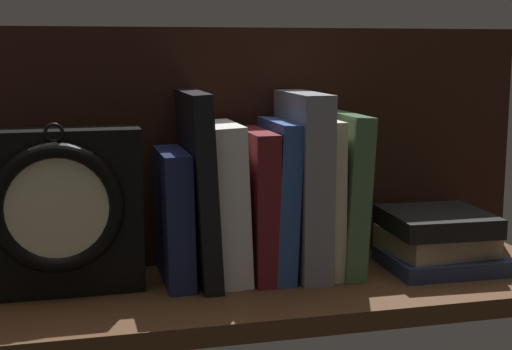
{
  "coord_description": "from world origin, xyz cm",
  "views": [
    {
      "loc": [
        -24.37,
        -90.16,
        30.5
      ],
      "look_at": [
        -0.12,
        4.13,
        13.81
      ],
      "focal_mm": 52.19,
      "sensor_mm": 36.0,
      "label": 1
    }
  ],
  "objects_px": {
    "book_blue_modern": "(276,198)",
    "framed_clock": "(58,211)",
    "book_cream_twain": "(324,195)",
    "book_stack_side": "(438,240)",
    "book_gray_chess": "(303,184)",
    "book_black_skeptic": "(198,187)",
    "book_maroon_dawkins": "(253,204)",
    "book_navy_bierce": "(174,217)",
    "book_green_romantic": "(342,192)",
    "book_white_catcher": "(225,202)"
  },
  "relations": [
    {
      "from": "book_navy_bierce",
      "to": "framed_clock",
      "type": "xyz_separation_m",
      "value": [
        -0.15,
        -0.01,
        0.02
      ]
    },
    {
      "from": "book_black_skeptic",
      "to": "book_navy_bierce",
      "type": "bearing_deg",
      "value": 180.0
    },
    {
      "from": "book_maroon_dawkins",
      "to": "book_cream_twain",
      "type": "bearing_deg",
      "value": 0.0
    },
    {
      "from": "book_cream_twain",
      "to": "book_blue_modern",
      "type": "bearing_deg",
      "value": 180.0
    },
    {
      "from": "book_blue_modern",
      "to": "framed_clock",
      "type": "distance_m",
      "value": 0.29
    },
    {
      "from": "book_blue_modern",
      "to": "book_green_romantic",
      "type": "distance_m",
      "value": 0.09
    },
    {
      "from": "book_green_romantic",
      "to": "book_stack_side",
      "type": "bearing_deg",
      "value": -11.64
    },
    {
      "from": "book_gray_chess",
      "to": "book_white_catcher",
      "type": "bearing_deg",
      "value": 180.0
    },
    {
      "from": "book_cream_twain",
      "to": "book_stack_side",
      "type": "distance_m",
      "value": 0.18
    },
    {
      "from": "book_black_skeptic",
      "to": "framed_clock",
      "type": "height_order",
      "value": "book_black_skeptic"
    },
    {
      "from": "book_stack_side",
      "to": "book_cream_twain",
      "type": "bearing_deg",
      "value": 170.21
    },
    {
      "from": "framed_clock",
      "to": "book_stack_side",
      "type": "relative_size",
      "value": 1.36
    },
    {
      "from": "book_white_catcher",
      "to": "book_stack_side",
      "type": "bearing_deg",
      "value": -5.27
    },
    {
      "from": "book_cream_twain",
      "to": "book_green_romantic",
      "type": "xyz_separation_m",
      "value": [
        0.03,
        0.0,
        0.0
      ]
    },
    {
      "from": "book_black_skeptic",
      "to": "book_cream_twain",
      "type": "xyz_separation_m",
      "value": [
        0.17,
        0.0,
        -0.02
      ]
    },
    {
      "from": "book_white_catcher",
      "to": "book_cream_twain",
      "type": "xyz_separation_m",
      "value": [
        0.14,
        0.0,
        0.0
      ]
    },
    {
      "from": "book_black_skeptic",
      "to": "book_green_romantic",
      "type": "xyz_separation_m",
      "value": [
        0.2,
        0.0,
        -0.02
      ]
    },
    {
      "from": "book_gray_chess",
      "to": "book_cream_twain",
      "type": "xyz_separation_m",
      "value": [
        0.03,
        0.0,
        -0.02
      ]
    },
    {
      "from": "book_gray_chess",
      "to": "book_stack_side",
      "type": "xyz_separation_m",
      "value": [
        0.19,
        -0.03,
        -0.08
      ]
    },
    {
      "from": "book_navy_bierce",
      "to": "book_black_skeptic",
      "type": "distance_m",
      "value": 0.05
    },
    {
      "from": "book_white_catcher",
      "to": "book_green_romantic",
      "type": "relative_size",
      "value": 0.96
    },
    {
      "from": "book_cream_twain",
      "to": "book_black_skeptic",
      "type": "bearing_deg",
      "value": 180.0
    },
    {
      "from": "book_green_romantic",
      "to": "framed_clock",
      "type": "height_order",
      "value": "same"
    },
    {
      "from": "book_white_catcher",
      "to": "book_blue_modern",
      "type": "distance_m",
      "value": 0.07
    },
    {
      "from": "book_black_skeptic",
      "to": "book_blue_modern",
      "type": "relative_size",
      "value": 1.19
    },
    {
      "from": "book_black_skeptic",
      "to": "book_blue_modern",
      "type": "distance_m",
      "value": 0.11
    },
    {
      "from": "book_maroon_dawkins",
      "to": "book_blue_modern",
      "type": "xyz_separation_m",
      "value": [
        0.03,
        0.0,
        0.01
      ]
    },
    {
      "from": "book_green_romantic",
      "to": "book_navy_bierce",
      "type": "bearing_deg",
      "value": 180.0
    },
    {
      "from": "book_navy_bierce",
      "to": "book_black_skeptic",
      "type": "xyz_separation_m",
      "value": [
        0.03,
        0.0,
        0.04
      ]
    },
    {
      "from": "book_cream_twain",
      "to": "book_navy_bierce",
      "type": "bearing_deg",
      "value": 180.0
    },
    {
      "from": "book_stack_side",
      "to": "book_black_skeptic",
      "type": "bearing_deg",
      "value": 175.28
    },
    {
      "from": "book_gray_chess",
      "to": "book_green_romantic",
      "type": "distance_m",
      "value": 0.06
    },
    {
      "from": "book_navy_bierce",
      "to": "framed_clock",
      "type": "distance_m",
      "value": 0.15
    },
    {
      "from": "book_black_skeptic",
      "to": "book_maroon_dawkins",
      "type": "bearing_deg",
      "value": 0.0
    },
    {
      "from": "book_white_catcher",
      "to": "book_gray_chess",
      "type": "distance_m",
      "value": 0.11
    },
    {
      "from": "book_navy_bierce",
      "to": "book_cream_twain",
      "type": "bearing_deg",
      "value": 0.0
    },
    {
      "from": "book_blue_modern",
      "to": "book_green_romantic",
      "type": "height_order",
      "value": "book_green_romantic"
    },
    {
      "from": "book_white_catcher",
      "to": "book_cream_twain",
      "type": "distance_m",
      "value": 0.14
    },
    {
      "from": "book_navy_bierce",
      "to": "book_maroon_dawkins",
      "type": "height_order",
      "value": "book_maroon_dawkins"
    },
    {
      "from": "book_navy_bierce",
      "to": "book_maroon_dawkins",
      "type": "relative_size",
      "value": 0.88
    },
    {
      "from": "book_maroon_dawkins",
      "to": "book_navy_bierce",
      "type": "bearing_deg",
      "value": 180.0
    },
    {
      "from": "book_gray_chess",
      "to": "book_green_romantic",
      "type": "bearing_deg",
      "value": 0.0
    },
    {
      "from": "book_green_romantic",
      "to": "book_stack_side",
      "type": "relative_size",
      "value": 1.36
    },
    {
      "from": "book_blue_modern",
      "to": "framed_clock",
      "type": "relative_size",
      "value": 0.96
    },
    {
      "from": "book_maroon_dawkins",
      "to": "book_blue_modern",
      "type": "distance_m",
      "value": 0.03
    },
    {
      "from": "book_navy_bierce",
      "to": "book_blue_modern",
      "type": "bearing_deg",
      "value": 0.0
    },
    {
      "from": "book_green_romantic",
      "to": "framed_clock",
      "type": "xyz_separation_m",
      "value": [
        -0.38,
        -0.01,
        -0.0
      ]
    },
    {
      "from": "book_maroon_dawkins",
      "to": "book_gray_chess",
      "type": "relative_size",
      "value": 0.8
    },
    {
      "from": "book_white_catcher",
      "to": "framed_clock",
      "type": "height_order",
      "value": "framed_clock"
    },
    {
      "from": "book_blue_modern",
      "to": "book_gray_chess",
      "type": "xyz_separation_m",
      "value": [
        0.04,
        0.0,
        0.02
      ]
    }
  ]
}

